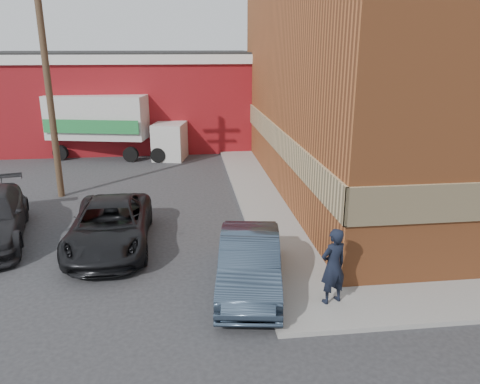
{
  "coord_description": "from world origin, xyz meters",
  "views": [
    {
      "loc": [
        -2.35,
        -10.24,
        6.05
      ],
      "look_at": [
        -0.76,
        2.84,
        1.86
      ],
      "focal_mm": 35.0,
      "sensor_mm": 36.0,
      "label": 1
    }
  ],
  "objects_px": {
    "utility_pole": "(47,79)",
    "sedan": "(250,262)",
    "man": "(333,266)",
    "box_truck": "(111,122)",
    "warehouse": "(124,98)",
    "suv_a": "(110,225)",
    "brick_building": "(439,77)"
  },
  "relations": [
    {
      "from": "utility_pole",
      "to": "warehouse",
      "type": "bearing_deg",
      "value": 82.23
    },
    {
      "from": "warehouse",
      "to": "box_truck",
      "type": "bearing_deg",
      "value": -93.93
    },
    {
      "from": "brick_building",
      "to": "man",
      "type": "relative_size",
      "value": 9.67
    },
    {
      "from": "sedan",
      "to": "box_truck",
      "type": "relative_size",
      "value": 0.6
    },
    {
      "from": "box_truck",
      "to": "man",
      "type": "bearing_deg",
      "value": -53.68
    },
    {
      "from": "man",
      "to": "warehouse",
      "type": "bearing_deg",
      "value": -90.83
    },
    {
      "from": "sedan",
      "to": "suv_a",
      "type": "bearing_deg",
      "value": 150.65
    },
    {
      "from": "warehouse",
      "to": "box_truck",
      "type": "height_order",
      "value": "warehouse"
    },
    {
      "from": "warehouse",
      "to": "box_truck",
      "type": "distance_m",
      "value": 4.24
    },
    {
      "from": "brick_building",
      "to": "sedan",
      "type": "relative_size",
      "value": 4.2
    },
    {
      "from": "suv_a",
      "to": "box_truck",
      "type": "bearing_deg",
      "value": 96.1
    },
    {
      "from": "suv_a",
      "to": "box_truck",
      "type": "height_order",
      "value": "box_truck"
    },
    {
      "from": "brick_building",
      "to": "suv_a",
      "type": "distance_m",
      "value": 14.83
    },
    {
      "from": "suv_a",
      "to": "brick_building",
      "type": "bearing_deg",
      "value": 21.27
    },
    {
      "from": "man",
      "to": "suv_a",
      "type": "height_order",
      "value": "man"
    },
    {
      "from": "utility_pole",
      "to": "box_truck",
      "type": "distance_m",
      "value": 7.49
    },
    {
      "from": "brick_building",
      "to": "warehouse",
      "type": "bearing_deg",
      "value": 142.8
    },
    {
      "from": "sedan",
      "to": "utility_pole",
      "type": "bearing_deg",
      "value": 136.75
    },
    {
      "from": "brick_building",
      "to": "box_truck",
      "type": "relative_size",
      "value": 2.53
    },
    {
      "from": "utility_pole",
      "to": "man",
      "type": "distance_m",
      "value": 13.38
    },
    {
      "from": "warehouse",
      "to": "utility_pole",
      "type": "distance_m",
      "value": 11.27
    },
    {
      "from": "man",
      "to": "sedan",
      "type": "bearing_deg",
      "value": -51.5
    },
    {
      "from": "utility_pole",
      "to": "brick_building",
      "type": "bearing_deg",
      "value": -0.02
    },
    {
      "from": "man",
      "to": "box_truck",
      "type": "xyz_separation_m",
      "value": [
        -7.31,
        16.49,
        0.91
      ]
    },
    {
      "from": "warehouse",
      "to": "box_truck",
      "type": "relative_size",
      "value": 2.26
    },
    {
      "from": "sedan",
      "to": "warehouse",
      "type": "bearing_deg",
      "value": 113.43
    },
    {
      "from": "utility_pole",
      "to": "sedan",
      "type": "distance_m",
      "value": 11.55
    },
    {
      "from": "sedan",
      "to": "box_truck",
      "type": "bearing_deg",
      "value": 118.16
    },
    {
      "from": "man",
      "to": "suv_a",
      "type": "xyz_separation_m",
      "value": [
        -5.74,
        4.18,
        -0.35
      ]
    },
    {
      "from": "man",
      "to": "sedan",
      "type": "height_order",
      "value": "man"
    },
    {
      "from": "utility_pole",
      "to": "suv_a",
      "type": "xyz_separation_m",
      "value": [
        2.79,
        -5.46,
        -4.04
      ]
    },
    {
      "from": "sedan",
      "to": "box_truck",
      "type": "distance_m",
      "value": 16.35
    }
  ]
}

